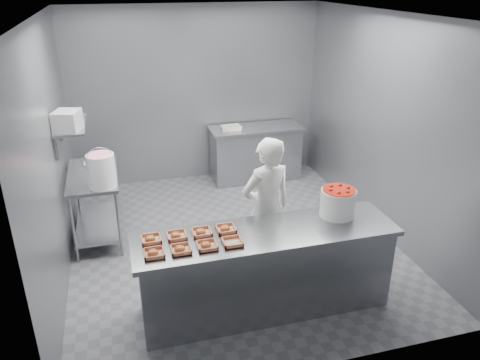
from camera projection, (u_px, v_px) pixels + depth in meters
name	position (u px, v px, depth m)	size (l,w,h in m)	color
floor	(232.00, 241.00, 6.09)	(4.50, 4.50, 0.00)	#4C4C51
ceiling	(230.00, 14.00, 4.95)	(4.50, 4.50, 0.00)	white
wall_back	(196.00, 96.00, 7.50)	(4.00, 0.04, 2.80)	slate
wall_left	(52.00, 155.00, 5.03)	(0.04, 4.50, 2.80)	slate
wall_right	(382.00, 126.00, 6.01)	(0.04, 4.50, 2.80)	slate
service_counter	(265.00, 270.00, 4.71)	(2.60, 0.70, 0.90)	slate
prep_table	(95.00, 196.00, 5.97)	(0.60, 1.20, 0.90)	slate
back_counter	(255.00, 153.00, 7.80)	(1.50, 0.60, 0.90)	slate
wall_shelf	(70.00, 125.00, 5.55)	(0.35, 0.90, 0.03)	slate
tray_0	(154.00, 253.00, 4.15)	(0.19, 0.18, 0.06)	tan
tray_1	(181.00, 249.00, 4.21)	(0.19, 0.18, 0.06)	tan
tray_2	(207.00, 245.00, 4.26)	(0.19, 0.18, 0.06)	tan
tray_3	(232.00, 242.00, 4.32)	(0.19, 0.18, 0.04)	tan
tray_4	(151.00, 239.00, 4.37)	(0.19, 0.18, 0.06)	tan
tray_5	(176.00, 235.00, 4.42)	(0.19, 0.18, 0.06)	tan
tray_6	(201.00, 232.00, 4.48)	(0.19, 0.18, 0.06)	tan
tray_7	(226.00, 229.00, 4.54)	(0.19, 0.18, 0.06)	tan
worker	(266.00, 209.00, 5.14)	(0.60, 0.39, 1.65)	white
strawberry_tub	(338.00, 202.00, 4.78)	(0.36, 0.36, 0.30)	white
glaze_bucket	(101.00, 170.00, 5.41)	(0.33, 0.32, 0.49)	white
bucket_lid	(95.00, 163.00, 6.15)	(0.30, 0.30, 0.02)	white
rag	(103.00, 165.00, 6.08)	(0.14, 0.12, 0.02)	#CCB28C
appliance	(67.00, 121.00, 5.26)	(0.26, 0.30, 0.23)	gray
paper_stack	(231.00, 128.00, 7.50)	(0.30, 0.22, 0.06)	silver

